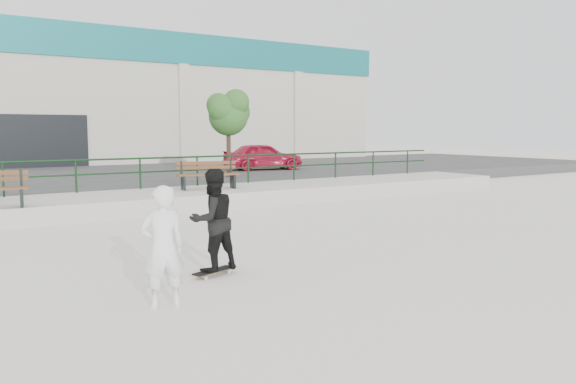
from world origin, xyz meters
TOP-DOWN VIEW (x-y plane):
  - ground at (0.00, 0.00)m, footprint 120.00×120.00m
  - ledge at (0.00, 9.50)m, footprint 30.00×3.00m
  - parking_strip at (0.00, 18.00)m, footprint 60.00×14.00m
  - railing at (-0.00, 10.80)m, footprint 28.00×0.06m
  - commercial_building at (-0.00, 31.99)m, footprint 44.20×16.33m
  - bench_right at (2.89, 9.70)m, footprint 2.05×0.97m
  - tree at (5.58, 13.44)m, footprint 1.99×1.77m
  - red_car at (8.87, 16.34)m, footprint 4.03×2.24m
  - skateboard at (-0.91, 1.31)m, footprint 0.80×0.43m
  - standing_skater at (-0.91, 1.31)m, footprint 0.90×0.74m
  - seated_skater at (-2.21, 0.12)m, footprint 0.64×0.44m

SIDE VIEW (x-z plane):
  - ground at x=0.00m, z-range 0.00..0.00m
  - skateboard at x=-0.91m, z-range 0.03..0.12m
  - ledge at x=0.00m, z-range 0.00..0.50m
  - parking_strip at x=0.00m, z-range 0.00..0.50m
  - seated_skater at x=-2.21m, z-range 0.00..1.69m
  - standing_skater at x=-0.91m, z-range 0.09..1.79m
  - bench_right at x=2.89m, z-range 0.50..1.41m
  - red_car at x=8.87m, z-range 0.50..1.80m
  - railing at x=0.00m, z-range 0.73..1.76m
  - tree at x=5.58m, z-range 1.38..4.92m
  - commercial_building at x=0.00m, z-range 0.58..8.58m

